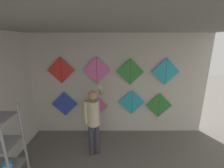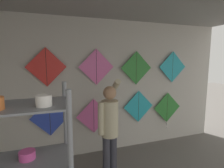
% 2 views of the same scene
% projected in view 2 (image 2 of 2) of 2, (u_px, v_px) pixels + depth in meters
% --- Properties ---
extents(back_panel, '(5.21, 0.06, 2.80)m').
position_uv_depth(back_panel, '(114.00, 87.00, 3.78)').
color(back_panel, beige).
rests_on(back_panel, ground).
extents(shopkeeper, '(0.41, 0.63, 1.68)m').
position_uv_depth(shopkeeper, '(110.00, 125.00, 2.81)').
color(shopkeeper, '#383842').
rests_on(shopkeeper, ground).
extents(kite_0, '(0.72, 0.01, 0.72)m').
position_uv_depth(kite_0, '(50.00, 118.00, 3.34)').
color(kite_0, blue).
extents(kite_1, '(0.72, 0.01, 0.72)m').
position_uv_depth(kite_1, '(94.00, 116.00, 3.62)').
color(kite_1, pink).
extents(kite_2, '(0.72, 0.01, 0.72)m').
position_uv_depth(kite_2, '(139.00, 107.00, 3.94)').
color(kite_2, '#28B2C6').
extents(kite_3, '(0.72, 0.04, 0.86)m').
position_uv_depth(kite_3, '(167.00, 108.00, 4.20)').
color(kite_3, '#338C38').
extents(kite_4, '(0.72, 0.01, 0.72)m').
position_uv_depth(kite_4, '(46.00, 67.00, 3.20)').
color(kite_4, red).
extents(kite_5, '(0.72, 0.01, 0.72)m').
position_uv_depth(kite_5, '(96.00, 67.00, 3.50)').
color(kite_5, pink).
extents(kite_6, '(0.72, 0.01, 0.72)m').
position_uv_depth(kite_6, '(136.00, 68.00, 3.79)').
color(kite_6, '#338C38').
extents(kite_7, '(0.72, 0.01, 0.72)m').
position_uv_depth(kite_7, '(173.00, 67.00, 4.09)').
color(kite_7, '#28B2C6').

